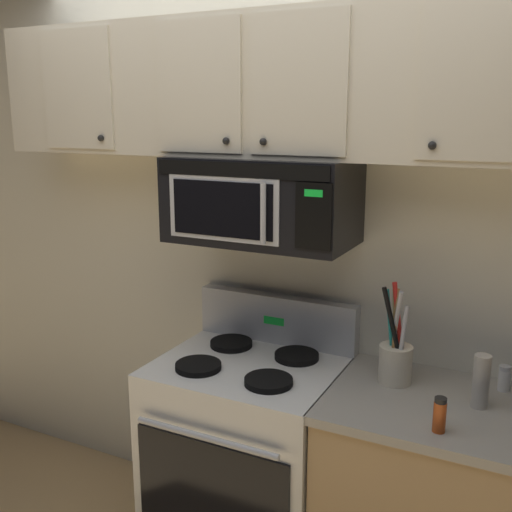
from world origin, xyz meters
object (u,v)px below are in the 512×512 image
object	(u,v)px
stove_range	(249,455)
over_range_microwave	(261,200)
spice_jar	(440,415)
salt_shaker	(504,378)
utensil_crock_cream	(395,357)
pepper_mill	(481,381)

from	to	relation	value
stove_range	over_range_microwave	xyz separation A→B (m)	(-0.00, 0.12, 1.11)
spice_jar	salt_shaker	bearing A→B (deg)	68.74
over_range_microwave	utensil_crock_cream	world-z (taller)	over_range_microwave
utensil_crock_cream	pepper_mill	size ratio (longest dim) A/B	2.03
spice_jar	pepper_mill	bearing A→B (deg)	68.01
over_range_microwave	salt_shaker	bearing A→B (deg)	5.38
stove_range	over_range_microwave	bearing A→B (deg)	90.14
stove_range	salt_shaker	bearing A→B (deg)	12.03
stove_range	spice_jar	distance (m)	0.98
stove_range	pepper_mill	distance (m)	1.06
stove_range	utensil_crock_cream	xyz separation A→B (m)	(0.59, 0.10, 0.53)
utensil_crock_cream	over_range_microwave	bearing A→B (deg)	177.95
stove_range	salt_shaker	size ratio (longest dim) A/B	11.33
utensil_crock_cream	pepper_mill	world-z (taller)	utensil_crock_cream
pepper_mill	spice_jar	size ratio (longest dim) A/B	1.63
over_range_microwave	utensil_crock_cream	xyz separation A→B (m)	(0.59, -0.02, -0.57)
spice_jar	over_range_microwave	bearing A→B (deg)	157.99
stove_range	utensil_crock_cream	bearing A→B (deg)	9.17
over_range_microwave	utensil_crock_cream	bearing A→B (deg)	-2.05
stove_range	spice_jar	world-z (taller)	stove_range
utensil_crock_cream	pepper_mill	bearing A→B (deg)	-11.68
over_range_microwave	stove_range	bearing A→B (deg)	-89.86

